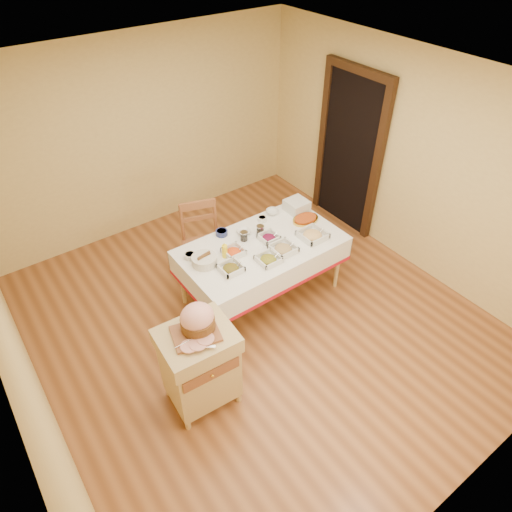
{
  "coord_description": "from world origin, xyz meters",
  "views": [
    {
      "loc": [
        -2.1,
        -2.89,
        3.88
      ],
      "look_at": [
        0.15,
        0.2,
        0.74
      ],
      "focal_mm": 32.0,
      "sensor_mm": 36.0,
      "label": 1
    }
  ],
  "objects": [
    {
      "name": "serving_dish_c",
      "position": [
        0.42,
        0.07,
        0.79
      ],
      "size": [
        0.25,
        0.25,
        0.1
      ],
      "color": "silver",
      "rests_on": "dining_table"
    },
    {
      "name": "serving_dish_f",
      "position": [
        0.42,
        0.33,
        0.79
      ],
      "size": [
        0.21,
        0.2,
        0.1
      ],
      "color": "silver",
      "rests_on": "dining_table"
    },
    {
      "name": "brass_platter",
      "position": [
        1.0,
        0.37,
        0.78
      ],
      "size": [
        0.34,
        0.24,
        0.04
      ],
      "color": "gold",
      "rests_on": "dining_table"
    },
    {
      "name": "plate_stack",
      "position": [
        1.05,
        0.6,
        0.83
      ],
      "size": [
        0.25,
        0.25,
        0.14
      ],
      "color": "silver",
      "rests_on": "dining_table"
    },
    {
      "name": "preserve_jar_right",
      "position": [
        0.4,
        0.47,
        0.81
      ],
      "size": [
        0.09,
        0.09,
        0.11
      ],
      "color": "silver",
      "rests_on": "dining_table"
    },
    {
      "name": "doorway",
      "position": [
        2.2,
        0.9,
        1.11
      ],
      "size": [
        0.09,
        1.1,
        2.2
      ],
      "color": "black",
      "rests_on": "ground"
    },
    {
      "name": "serving_dish_a",
      "position": [
        -0.22,
        0.14,
        0.79
      ],
      "size": [
        0.23,
        0.22,
        0.1
      ],
      "color": "silver",
      "rests_on": "dining_table"
    },
    {
      "name": "butcher_cart",
      "position": [
        -1.01,
        -0.52,
        0.52
      ],
      "size": [
        0.68,
        0.58,
        0.91
      ],
      "color": "tan",
      "rests_on": "ground"
    },
    {
      "name": "ham_on_board",
      "position": [
        -0.97,
        -0.49,
        1.03
      ],
      "size": [
        0.42,
        0.4,
        0.28
      ],
      "color": "brown",
      "rests_on": "butcher_cart"
    },
    {
      "name": "serving_dish_e",
      "position": [
        -0.04,
        0.35,
        0.79
      ],
      "size": [
        0.22,
        0.21,
        0.1
      ],
      "color": "silver",
      "rests_on": "dining_table"
    },
    {
      "name": "serving_dish_d",
      "position": [
        0.84,
        0.07,
        0.79
      ],
      "size": [
        0.28,
        0.28,
        0.11
      ],
      "color": "silver",
      "rests_on": "dining_table"
    },
    {
      "name": "preserve_jar_left",
      "position": [
        0.19,
        0.49,
        0.81
      ],
      "size": [
        0.09,
        0.09,
        0.11
      ],
      "color": "silver",
      "rests_on": "dining_table"
    },
    {
      "name": "bowl_white_imported",
      "position": [
        0.26,
        0.59,
        0.78
      ],
      "size": [
        0.18,
        0.18,
        0.04
      ],
      "primitive_type": "imported",
      "rotation": [
        0.0,
        0.0,
        -0.22
      ],
      "color": "silver",
      "rests_on": "dining_table"
    },
    {
      "name": "mustard_bottle",
      "position": [
        -0.15,
        0.36,
        0.84
      ],
      "size": [
        0.06,
        0.06,
        0.19
      ],
      "color": "yellow",
      "rests_on": "dining_table"
    },
    {
      "name": "dining_chair",
      "position": [
        -0.09,
        0.96,
        0.53
      ],
      "size": [
        0.58,
        0.57,
        1.04
      ],
      "color": "brown",
      "rests_on": "ground"
    },
    {
      "name": "small_bowl_mid",
      "position": [
        0.04,
        0.72,
        0.79
      ],
      "size": [
        0.14,
        0.14,
        0.06
      ],
      "color": "navy",
      "rests_on": "dining_table"
    },
    {
      "name": "small_bowl_left",
      "position": [
        -0.46,
        0.57,
        0.79
      ],
      "size": [
        0.12,
        0.12,
        0.06
      ],
      "color": "silver",
      "rests_on": "dining_table"
    },
    {
      "name": "room_shell",
      "position": [
        0.0,
        0.0,
        1.3
      ],
      "size": [
        5.0,
        5.0,
        5.0
      ],
      "color": "#975A2E",
      "rests_on": "ground"
    },
    {
      "name": "small_bowl_right",
      "position": [
        0.58,
        0.67,
        0.79
      ],
      "size": [
        0.11,
        0.11,
        0.05
      ],
      "color": "silver",
      "rests_on": "dining_table"
    },
    {
      "name": "dining_table",
      "position": [
        0.3,
        0.3,
        0.6
      ],
      "size": [
        1.82,
        1.02,
        0.76
      ],
      "color": "tan",
      "rests_on": "ground"
    },
    {
      "name": "bowl_small_imported",
      "position": [
        0.77,
        0.72,
        0.78
      ],
      "size": [
        0.18,
        0.18,
        0.05
      ],
      "primitive_type": "imported",
      "rotation": [
        0.0,
        0.0,
        -0.16
      ],
      "color": "silver",
      "rests_on": "dining_table"
    },
    {
      "name": "serving_dish_b",
      "position": [
        0.18,
        0.03,
        0.79
      ],
      "size": [
        0.23,
        0.23,
        0.09
      ],
      "color": "silver",
      "rests_on": "dining_table"
    },
    {
      "name": "bread_basket",
      "position": [
        -0.39,
        0.39,
        0.81
      ],
      "size": [
        0.27,
        0.27,
        0.12
      ],
      "color": "silver",
      "rests_on": "dining_table"
    }
  ]
}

